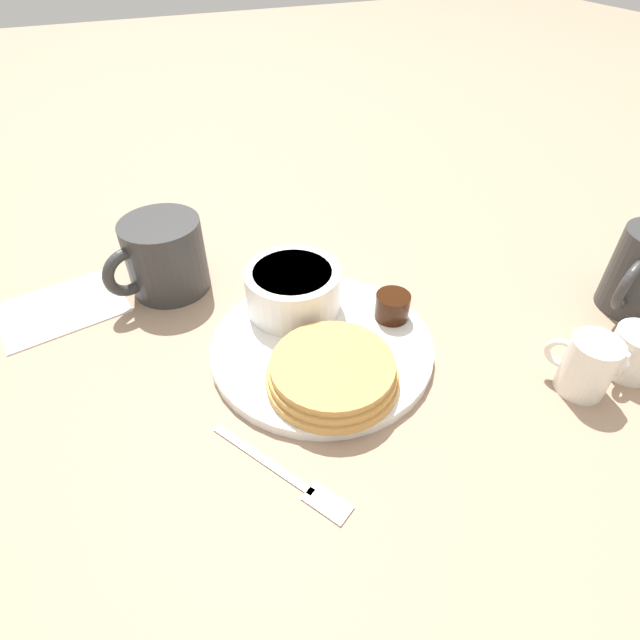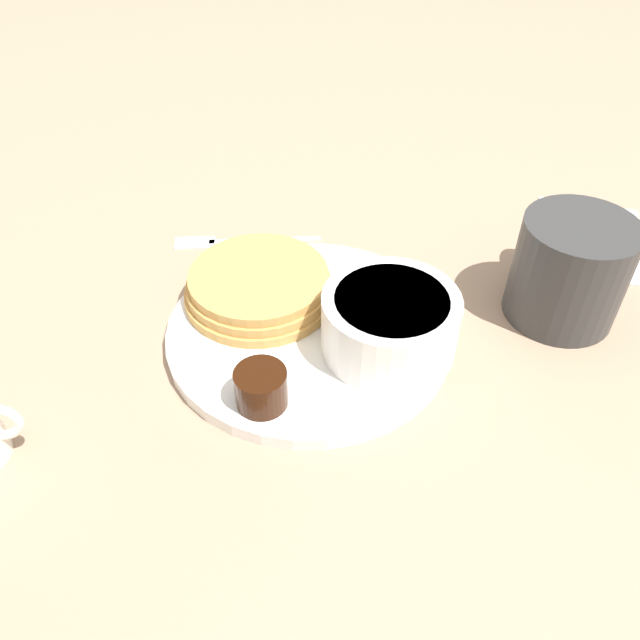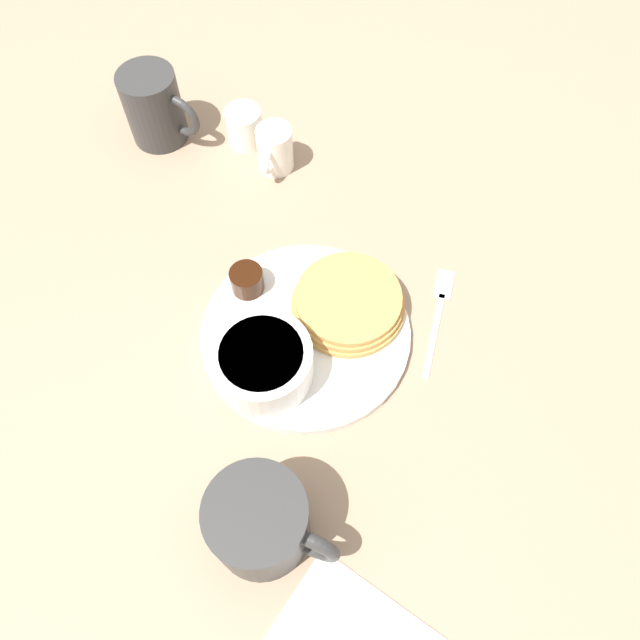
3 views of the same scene
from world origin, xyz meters
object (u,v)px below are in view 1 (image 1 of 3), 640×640
object	(u,v)px
creamer_pitcher_near	(587,365)
fork	(294,480)
creamer_pitcher_far	(634,352)
bowl	(293,288)
coffee_mug	(164,257)
plate	(322,346)

from	to	relation	value
creamer_pitcher_near	fork	size ratio (longest dim) A/B	0.48
creamer_pitcher_far	fork	bearing A→B (deg)	-2.46
bowl	coffee_mug	distance (m)	0.17
plate	bowl	xyz separation A→B (m)	(0.01, -0.07, 0.03)
plate	bowl	bearing A→B (deg)	-84.80
plate	coffee_mug	size ratio (longest dim) A/B	1.93
creamer_pitcher_near	creamer_pitcher_far	size ratio (longest dim) A/B	0.92
bowl	fork	size ratio (longest dim) A/B	0.80
coffee_mug	creamer_pitcher_far	bearing A→B (deg)	140.89
bowl	coffee_mug	xyz separation A→B (m)	(0.12, -0.11, 0.01)
bowl	plate	bearing A→B (deg)	95.20
plate	creamer_pitcher_far	xyz separation A→B (m)	(-0.28, 0.15, 0.02)
plate	fork	distance (m)	0.16
plate	bowl	distance (m)	0.08
bowl	creamer_pitcher_far	xyz separation A→B (m)	(-0.29, 0.22, -0.01)
bowl	coffee_mug	size ratio (longest dim) A/B	0.87
fork	coffee_mug	bearing A→B (deg)	-81.91
creamer_pitcher_far	fork	distance (m)	0.37
creamer_pitcher_near	creamer_pitcher_far	xyz separation A→B (m)	(-0.06, 0.00, -0.01)
coffee_mug	fork	world-z (taller)	coffee_mug
plate	fork	size ratio (longest dim) A/B	1.79
creamer_pitcher_near	plate	bearing A→B (deg)	-34.98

